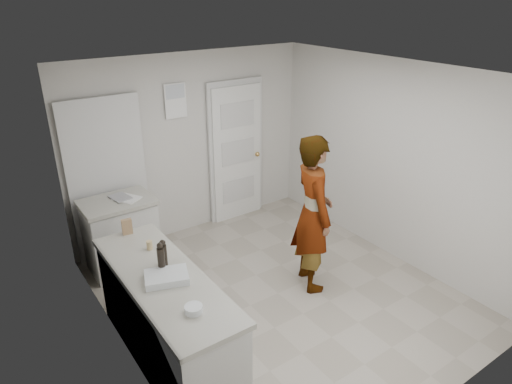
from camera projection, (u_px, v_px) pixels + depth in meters
ground at (278, 293)px, 5.28m from camera, size 4.00×4.00×0.00m
room_shell at (182, 164)px, 6.22m from camera, size 4.00×4.00×4.00m
main_counter at (167, 321)px, 4.19m from camera, size 0.64×1.96×0.93m
side_counter at (121, 237)px, 5.61m from camera, size 0.84×0.61×0.93m
person at (313, 214)px, 5.10m from camera, size 0.64×0.78×1.84m
cake_mix_box at (127, 227)px, 4.64m from camera, size 0.11×0.06×0.17m
spice_jar at (149, 245)px, 4.38m from camera, size 0.06×0.06×0.09m
oil_cruet_a at (163, 253)px, 4.10m from camera, size 0.07×0.07×0.26m
oil_cruet_b at (161, 258)px, 3.99m from camera, size 0.07×0.07×0.30m
baking_dish at (167, 277)px, 3.92m from camera, size 0.43×0.37×0.06m
egg_bowl at (194, 309)px, 3.54m from camera, size 0.14×0.14×0.06m
papers at (127, 198)px, 5.45m from camera, size 0.34×0.37×0.01m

